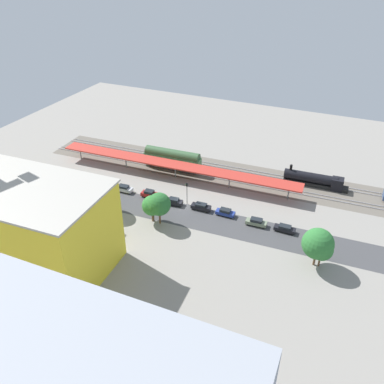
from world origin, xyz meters
The scene contains 24 objects.
ground_plane centered at (0.00, 0.00, 0.00)m, with size 159.02×159.02×0.00m, color gray.
rail_bed centered at (0.00, -19.90, 0.00)m, with size 99.39×14.37×0.01m, color #665E54.
street_asphalt centered at (0.00, 3.30, 0.00)m, with size 99.39×9.00×0.01m, color #424244.
track_rails centered at (0.00, -19.90, 0.18)m, with size 99.30×12.15×0.12m.
platform_canopy_near centered at (7.72, -12.19, 3.92)m, with size 68.63×7.44×4.13m.
locomotive centered at (-28.43, -23.08, 1.74)m, with size 16.81×3.31×4.96m.
freight_coach_far centered at (10.80, -16.71, 3.10)m, with size 16.83×3.72×5.91m.
parked_car_0 centered at (-25.23, 0.01, 0.70)m, with size 4.74×1.74×1.58m.
parked_car_1 centered at (-18.76, 0.30, 0.77)m, with size 4.87×1.98×1.75m.
parked_car_2 centered at (-10.94, -0.60, 0.75)m, with size 4.56×1.80×1.70m.
parked_car_3 centered at (-4.76, -0.47, 0.77)m, with size 4.84×1.95×1.70m.
parked_car_4 centered at (2.26, 0.12, 0.78)m, with size 4.47×2.16×1.74m.
parked_car_5 centered at (9.53, -0.59, 0.82)m, with size 4.19×2.08×1.85m.
parked_car_6 centered at (16.88, -0.20, 0.79)m, with size 4.81×1.99×1.78m.
parked_car_7 centered at (24.40, -0.04, 0.79)m, with size 4.01×1.71×1.76m.
construction_building centered at (18.38, 29.88, 8.62)m, with size 30.72×17.67×17.24m, color yellow.
construction_roof_slab centered at (18.38, 29.88, 17.44)m, with size 31.32×18.27×0.40m, color #ADA89E.
box_truck_0 centered at (14.29, 16.22, 1.78)m, with size 9.90×3.41×3.63m.
street_tree_0 centered at (-33.91, 8.47, 4.19)m, with size 4.46×4.46×6.43m.
street_tree_1 centered at (-32.95, 8.51, 5.34)m, with size 6.25×6.25×8.48m.
street_tree_2 centered at (16.18, 9.05, 5.67)m, with size 5.86×5.86×8.62m.
street_tree_3 centered at (3.69, 8.21, 4.22)m, with size 4.73×4.73×6.61m.
street_tree_4 centered at (1.77, 8.41, 5.23)m, with size 5.31×5.31×7.90m.
traffic_light centered at (-0.63, -1.42, 4.02)m, with size 0.50×0.36×6.01m.
Camera 1 is at (-34.39, 72.76, 54.12)m, focal length 36.86 mm.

